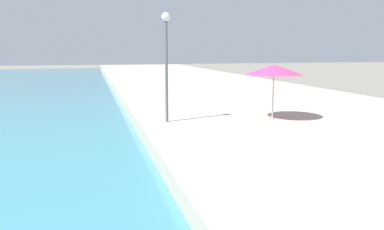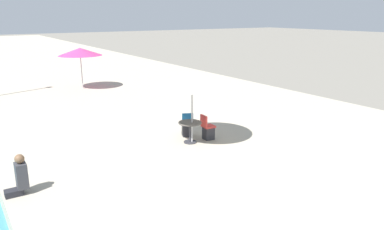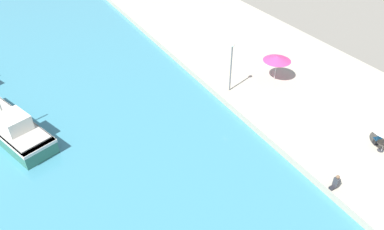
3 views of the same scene
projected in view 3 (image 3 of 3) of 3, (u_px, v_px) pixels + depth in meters
The scene contains 7 objects.
quay_promenade at pixel (200, 18), 48.11m from camera, with size 16.00×90.00×0.61m.
fishing_boat_near at pixel (8, 125), 28.89m from camera, with size 5.86×10.46×4.39m.
cafe_umbrella_white at pixel (277, 58), 33.75m from camera, with size 2.53×2.53×2.42m.
cafe_table at pixel (382, 145), 26.57m from camera, with size 0.80×0.80×0.74m.
cafe_chair_right at pixel (377, 141), 27.28m from camera, with size 0.54×0.56×0.91m.
person_at_quay at pixel (336, 183), 23.73m from camera, with size 0.56×0.36×1.04m.
lamppost at pixel (232, 59), 31.71m from camera, with size 0.36×0.36×4.56m.
Camera 3 is at (-15.74, -2.71, 18.47)m, focal length 35.00 mm.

